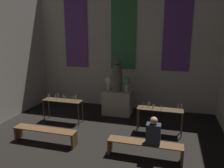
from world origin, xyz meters
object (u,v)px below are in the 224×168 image
statue (118,76)px  flower_vase_right (127,82)px  altar (117,102)px  flower_vase_left (109,81)px  pew_back_right (145,146)px  candle_rack_left (63,103)px  candle_rack_right (160,112)px  person_seated (153,132)px  pew_back_left (45,133)px

statue → flower_vase_right: bearing=0.0°
statue → flower_vase_right: (0.36, 0.00, -0.22)m
altar → statue: bearing=0.0°
statue → flower_vase_left: size_ratio=2.28×
flower_vase_right → pew_back_right: 3.23m
flower_vase_right → candle_rack_left: size_ratio=0.38×
altar → flower_vase_left: 0.91m
altar → flower_vase_left: bearing=180.0°
candle_rack_right → person_seated: 1.60m
flower_vase_left → person_seated: bearing=-54.8°
candle_rack_left → pew_back_right: size_ratio=0.75×
pew_back_left → flower_vase_left: bearing=69.0°
flower_vase_left → flower_vase_right: same height
candle_rack_left → pew_back_right: (3.19, -1.60, -0.39)m
candle_rack_left → pew_back_left: candle_rack_left is taller
altar → person_seated: person_seated is taller
statue → flower_vase_left: (-0.36, 0.00, -0.22)m
statue → pew_back_right: statue is taller
flower_vase_left → person_seated: (2.03, -2.87, -0.58)m
candle_rack_left → pew_back_right: 3.59m
statue → candle_rack_left: size_ratio=0.87×
flower_vase_right → statue: bearing=-180.0°
flower_vase_left → candle_rack_right: flower_vase_left is taller
statue → candle_rack_left: (-1.73, -1.27, -0.84)m
candle_rack_left → flower_vase_left: bearing=42.9°
pew_back_left → pew_back_right: bearing=0.0°
altar → flower_vase_right: flower_vase_right is taller
pew_back_right → candle_rack_left: bearing=153.3°
altar → candle_rack_right: candle_rack_right is taller
candle_rack_left → person_seated: size_ratio=2.02×
pew_back_left → altar: bearing=63.0°
statue → pew_back_left: statue is taller
altar → candle_rack_left: 2.15m
statue → pew_back_left: 3.44m
candle_rack_right → flower_vase_right: bearing=137.0°
flower_vase_right → person_seated: 3.20m
pew_back_left → candle_rack_right: bearing=26.6°
pew_back_left → person_seated: bearing=0.0°
altar → flower_vase_left: size_ratio=2.02×
statue → candle_rack_left: bearing=-143.7°
altar → pew_back_left: altar is taller
altar → pew_back_left: size_ratio=0.57×
statue → pew_back_left: size_ratio=0.65×
statue → candle_rack_left: statue is taller
candle_rack_left → pew_back_left: size_ratio=0.75×
altar → pew_back_left: bearing=-117.0°
flower_vase_left → person_seated: size_ratio=0.77×
flower_vase_right → pew_back_right: flower_vase_right is taller
candle_rack_right → candle_rack_left: bearing=180.0°
flower_vase_left → pew_back_right: size_ratio=0.29×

